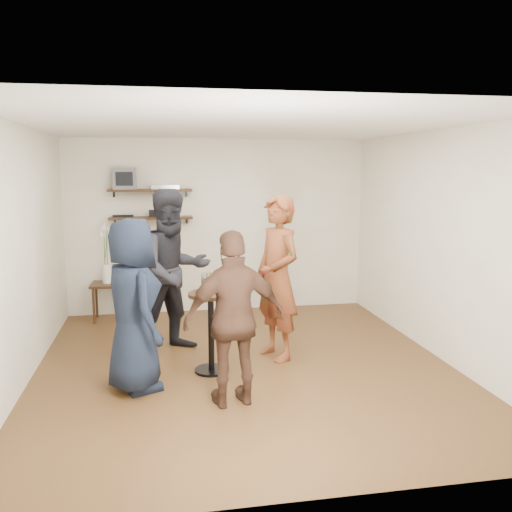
{
  "coord_description": "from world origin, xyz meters",
  "views": [
    {
      "loc": [
        -0.9,
        -5.64,
        2.15
      ],
      "look_at": [
        0.2,
        0.4,
        1.17
      ],
      "focal_mm": 38.0,
      "sensor_mm": 36.0,
      "label": 1
    }
  ],
  "objects": [
    {
      "name": "room",
      "position": [
        0.0,
        0.0,
        1.3
      ],
      "size": [
        4.58,
        5.08,
        2.68
      ],
      "color": "#4B3118",
      "rests_on": "ground"
    },
    {
      "name": "wine_glass_fl",
      "position": [
        -0.44,
        -0.12,
        1.01
      ],
      "size": [
        0.07,
        0.07,
        0.22
      ],
      "color": "silver",
      "rests_on": "drinks_table"
    },
    {
      "name": "power_strip",
      "position": [
        -1.4,
        2.42,
        1.48
      ],
      "size": [
        0.3,
        0.05,
        0.03
      ],
      "primitive_type": "cube",
      "color": "black",
      "rests_on": "shelf_lower"
    },
    {
      "name": "vase_lilies",
      "position": [
        -1.64,
        2.2,
        0.82
      ],
      "size": [
        0.19,
        0.19,
        0.89
      ],
      "rotation": [
        0.0,
        0.0,
        -0.04
      ],
      "color": "white",
      "rests_on": "side_table"
    },
    {
      "name": "person_navy",
      "position": [
        -1.16,
        -0.41,
        0.85
      ],
      "size": [
        0.82,
        0.97,
        1.7
      ],
      "primitive_type": "imported",
      "rotation": [
        0.0,
        0.0,
        1.96
      ],
      "color": "black",
      "rests_on": "room"
    },
    {
      "name": "crt_monitor",
      "position": [
        -1.35,
        2.38,
        2.02
      ],
      "size": [
        0.32,
        0.3,
        0.3
      ],
      "primitive_type": "cube",
      "color": "#59595B",
      "rests_on": "shelf_upper"
    },
    {
      "name": "dvd_deck",
      "position": [
        -0.79,
        2.38,
        1.9
      ],
      "size": [
        0.4,
        0.24,
        0.06
      ],
      "primitive_type": "cube",
      "color": "silver",
      "rests_on": "shelf_upper"
    },
    {
      "name": "drinks_table",
      "position": [
        -0.38,
        -0.09,
        0.56
      ],
      "size": [
        0.47,
        0.47,
        0.87
      ],
      "color": "black",
      "rests_on": "room"
    },
    {
      "name": "person_plaid",
      "position": [
        0.41,
        0.23,
        0.93
      ],
      "size": [
        0.67,
        0.8,
        1.87
      ],
      "primitive_type": "imported",
      "rotation": [
        0.0,
        0.0,
        -1.18
      ],
      "color": "red",
      "rests_on": "room"
    },
    {
      "name": "side_table",
      "position": [
        -1.64,
        2.2,
        0.45
      ],
      "size": [
        0.47,
        0.47,
        0.54
      ],
      "rotation": [
        0.0,
        0.0,
        -0.04
      ],
      "color": "black",
      "rests_on": "room"
    },
    {
      "name": "shelf_lower",
      "position": [
        -1.0,
        2.38,
        1.45
      ],
      "size": [
        1.2,
        0.25,
        0.04
      ],
      "primitive_type": "cube",
      "color": "black",
      "rests_on": "room"
    },
    {
      "name": "wine_glass_fr",
      "position": [
        -0.33,
        -0.13,
        1.01
      ],
      "size": [
        0.07,
        0.07,
        0.22
      ],
      "color": "silver",
      "rests_on": "drinks_table"
    },
    {
      "name": "wine_glass_br",
      "position": [
        -0.36,
        -0.07,
        1.0
      ],
      "size": [
        0.07,
        0.07,
        0.2
      ],
      "color": "silver",
      "rests_on": "drinks_table"
    },
    {
      "name": "wine_glass_bl",
      "position": [
        -0.4,
        -0.01,
        1.01
      ],
      "size": [
        0.07,
        0.07,
        0.2
      ],
      "color": "silver",
      "rests_on": "drinks_table"
    },
    {
      "name": "person_dark",
      "position": [
        -0.74,
        0.69,
        0.97
      ],
      "size": [
        1.16,
        1.06,
        1.93
      ],
      "primitive_type": "imported",
      "rotation": [
        0.0,
        0.0,
        0.44
      ],
      "color": "black",
      "rests_on": "room"
    },
    {
      "name": "shelf_upper",
      "position": [
        -1.0,
        2.38,
        1.85
      ],
      "size": [
        1.2,
        0.25,
        0.04
      ],
      "primitive_type": "cube",
      "color": "black",
      "rests_on": "room"
    },
    {
      "name": "person_brown",
      "position": [
        -0.24,
        -0.93,
        0.81
      ],
      "size": [
        1.0,
        0.54,
        1.62
      ],
      "primitive_type": "imported",
      "rotation": [
        0.0,
        0.0,
        3.3
      ],
      "color": "#41281C",
      "rests_on": "room"
    },
    {
      "name": "radio",
      "position": [
        -0.92,
        2.38,
        1.52
      ],
      "size": [
        0.22,
        0.1,
        0.1
      ],
      "primitive_type": "cube",
      "color": "black",
      "rests_on": "shelf_lower"
    }
  ]
}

